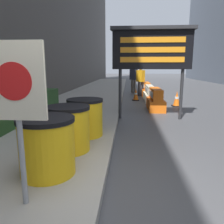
{
  "coord_description": "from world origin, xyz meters",
  "views": [
    {
      "loc": [
        0.3,
        -2.39,
        1.65
      ],
      "look_at": [
        -0.18,
        4.17,
        0.31
      ],
      "focal_mm": 35.0,
      "sensor_mm": 36.0,
      "label": 1
    }
  ],
  "objects_px": {
    "barrel_drum_foreground": "(47,146)",
    "traffic_cone_mid": "(136,95)",
    "barrel_drum_back": "(85,117)",
    "message_board": "(152,50)",
    "jersey_barrier_orange_near": "(146,90)",
    "warning_sign": "(16,94)",
    "barrel_drum_middle": "(68,128)",
    "traffic_light_near_curb": "(132,51)",
    "traffic_cone_near": "(177,99)",
    "jersey_barrier_orange_far": "(155,100)",
    "jersey_barrier_cream": "(150,94)",
    "pedestrian_worker": "(134,77)",
    "pedestrian_passerby": "(140,79)"
  },
  "relations": [
    {
      "from": "jersey_barrier_cream",
      "to": "traffic_cone_near",
      "type": "bearing_deg",
      "value": -57.35
    },
    {
      "from": "barrel_drum_middle",
      "to": "barrel_drum_back",
      "type": "relative_size",
      "value": 1.0
    },
    {
      "from": "pedestrian_passerby",
      "to": "jersey_barrier_orange_near",
      "type": "bearing_deg",
      "value": -91.05
    },
    {
      "from": "warning_sign",
      "to": "jersey_barrier_cream",
      "type": "distance_m",
      "value": 9.31
    },
    {
      "from": "traffic_light_near_curb",
      "to": "warning_sign",
      "type": "bearing_deg",
      "value": -94.82
    },
    {
      "from": "message_board",
      "to": "barrel_drum_back",
      "type": "bearing_deg",
      "value": -124.78
    },
    {
      "from": "pedestrian_worker",
      "to": "jersey_barrier_orange_far",
      "type": "bearing_deg",
      "value": 121.84
    },
    {
      "from": "traffic_cone_mid",
      "to": "barrel_drum_back",
      "type": "bearing_deg",
      "value": -101.72
    },
    {
      "from": "traffic_cone_near",
      "to": "pedestrian_passerby",
      "type": "relative_size",
      "value": 0.38
    },
    {
      "from": "jersey_barrier_orange_near",
      "to": "traffic_cone_near",
      "type": "height_order",
      "value": "jersey_barrier_orange_near"
    },
    {
      "from": "barrel_drum_middle",
      "to": "traffic_cone_mid",
      "type": "height_order",
      "value": "barrel_drum_middle"
    },
    {
      "from": "barrel_drum_middle",
      "to": "pedestrian_passerby",
      "type": "relative_size",
      "value": 0.48
    },
    {
      "from": "jersey_barrier_orange_near",
      "to": "traffic_light_near_curb",
      "type": "bearing_deg",
      "value": 97.98
    },
    {
      "from": "traffic_cone_mid",
      "to": "pedestrian_worker",
      "type": "relative_size",
      "value": 0.34
    },
    {
      "from": "barrel_drum_back",
      "to": "jersey_barrier_cream",
      "type": "height_order",
      "value": "barrel_drum_back"
    },
    {
      "from": "traffic_light_near_curb",
      "to": "barrel_drum_back",
      "type": "bearing_deg",
      "value": -94.93
    },
    {
      "from": "jersey_barrier_orange_far",
      "to": "jersey_barrier_orange_near",
      "type": "bearing_deg",
      "value": 90.0
    },
    {
      "from": "jersey_barrier_orange_far",
      "to": "jersey_barrier_cream",
      "type": "xyz_separation_m",
      "value": [
        0.0,
        2.37,
        -0.04
      ]
    },
    {
      "from": "jersey_barrier_cream",
      "to": "pedestrian_worker",
      "type": "height_order",
      "value": "pedestrian_worker"
    },
    {
      "from": "warning_sign",
      "to": "barrel_drum_back",
      "type": "bearing_deg",
      "value": 85.76
    },
    {
      "from": "message_board",
      "to": "jersey_barrier_orange_far",
      "type": "height_order",
      "value": "message_board"
    },
    {
      "from": "barrel_drum_foreground",
      "to": "barrel_drum_middle",
      "type": "height_order",
      "value": "same"
    },
    {
      "from": "barrel_drum_back",
      "to": "jersey_barrier_orange_near",
      "type": "relative_size",
      "value": 0.48
    },
    {
      "from": "traffic_cone_near",
      "to": "jersey_barrier_orange_far",
      "type": "bearing_deg",
      "value": -141.62
    },
    {
      "from": "warning_sign",
      "to": "traffic_cone_near",
      "type": "xyz_separation_m",
      "value": [
        3.24,
        7.4,
        -1.07
      ]
    },
    {
      "from": "barrel_drum_foreground",
      "to": "traffic_cone_near",
      "type": "xyz_separation_m",
      "value": [
        3.24,
        6.68,
        -0.25
      ]
    },
    {
      "from": "jersey_barrier_orange_far",
      "to": "jersey_barrier_orange_near",
      "type": "xyz_separation_m",
      "value": [
        0.0,
        4.66,
        -0.03
      ]
    },
    {
      "from": "message_board",
      "to": "jersey_barrier_orange_far",
      "type": "distance_m",
      "value": 2.49
    },
    {
      "from": "barrel_drum_middle",
      "to": "jersey_barrier_orange_near",
      "type": "relative_size",
      "value": 0.48
    },
    {
      "from": "barrel_drum_foreground",
      "to": "traffic_cone_mid",
      "type": "distance_m",
      "value": 8.48
    },
    {
      "from": "barrel_drum_middle",
      "to": "traffic_light_near_curb",
      "type": "relative_size",
      "value": 0.2
    },
    {
      "from": "traffic_cone_mid",
      "to": "jersey_barrier_cream",
      "type": "bearing_deg",
      "value": -6.87
    },
    {
      "from": "jersey_barrier_orange_near",
      "to": "traffic_cone_mid",
      "type": "xyz_separation_m",
      "value": [
        -0.7,
        -2.21,
        -0.05
      ]
    },
    {
      "from": "barrel_drum_back",
      "to": "message_board",
      "type": "relative_size",
      "value": 0.29
    },
    {
      "from": "barrel_drum_middle",
      "to": "traffic_cone_near",
      "type": "xyz_separation_m",
      "value": [
        3.19,
        5.76,
        -0.25
      ]
    },
    {
      "from": "jersey_barrier_cream",
      "to": "pedestrian_passerby",
      "type": "bearing_deg",
      "value": 101.16
    },
    {
      "from": "barrel_drum_back",
      "to": "message_board",
      "type": "bearing_deg",
      "value": 55.22
    },
    {
      "from": "pedestrian_worker",
      "to": "pedestrian_passerby",
      "type": "relative_size",
      "value": 1.03
    },
    {
      "from": "warning_sign",
      "to": "traffic_cone_near",
      "type": "distance_m",
      "value": 8.15
    },
    {
      "from": "message_board",
      "to": "traffic_cone_mid",
      "type": "xyz_separation_m",
      "value": [
        -0.32,
        4.09,
        -1.91
      ]
    },
    {
      "from": "traffic_cone_near",
      "to": "traffic_cone_mid",
      "type": "xyz_separation_m",
      "value": [
        -1.7,
        1.66,
        -0.03
      ]
    },
    {
      "from": "jersey_barrier_cream",
      "to": "pedestrian_worker",
      "type": "xyz_separation_m",
      "value": [
        -0.75,
        3.8,
        0.72
      ]
    },
    {
      "from": "warning_sign",
      "to": "jersey_barrier_orange_far",
      "type": "bearing_deg",
      "value": 71.32
    },
    {
      "from": "traffic_light_near_curb",
      "to": "jersey_barrier_orange_far",
      "type": "bearing_deg",
      "value": -85.59
    },
    {
      "from": "jersey_barrier_cream",
      "to": "traffic_light_near_curb",
      "type": "distance_m",
      "value": 8.48
    },
    {
      "from": "jersey_barrier_cream",
      "to": "traffic_light_near_curb",
      "type": "height_order",
      "value": "traffic_light_near_curb"
    },
    {
      "from": "barrel_drum_middle",
      "to": "traffic_cone_mid",
      "type": "relative_size",
      "value": 1.37
    },
    {
      "from": "traffic_cone_near",
      "to": "pedestrian_worker",
      "type": "xyz_separation_m",
      "value": [
        -1.75,
        5.37,
        0.73
      ]
    },
    {
      "from": "jersey_barrier_orange_near",
      "to": "traffic_cone_mid",
      "type": "height_order",
      "value": "jersey_barrier_orange_near"
    },
    {
      "from": "traffic_cone_near",
      "to": "barrel_drum_middle",
      "type": "bearing_deg",
      "value": -118.96
    }
  ]
}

